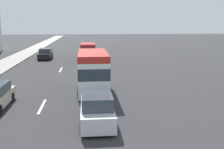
% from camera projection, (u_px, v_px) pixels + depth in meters
% --- Properties ---
extents(ground_plane, '(198.00, 198.00, 0.00)m').
position_uv_depth(ground_plane, '(63.00, 66.00, 35.01)').
color(ground_plane, '#2D2D30').
extents(sidewalk_right, '(162.00, 3.38, 0.15)m').
position_uv_depth(sidewalk_right, '(1.00, 66.00, 34.26)').
color(sidewalk_right, '#9E9B93').
rests_on(sidewalk_right, ground_plane).
extents(lane_stripe_mid, '(3.20, 0.16, 0.01)m').
position_uv_depth(lane_stripe_mid, '(42.00, 106.00, 18.00)').
color(lane_stripe_mid, silver).
rests_on(lane_stripe_mid, ground_plane).
extents(lane_stripe_far, '(3.20, 0.16, 0.01)m').
position_uv_depth(lane_stripe_far, '(61.00, 70.00, 32.02)').
color(lane_stripe_far, silver).
rests_on(lane_stripe_far, ground_plane).
extents(car_lead, '(4.20, 1.86, 1.63)m').
position_uv_depth(car_lead, '(45.00, 54.00, 41.28)').
color(car_lead, black).
rests_on(car_lead, ground_plane).
extents(van_second, '(4.71, 2.15, 2.57)m').
position_uv_depth(van_second, '(88.00, 51.00, 38.63)').
color(van_second, '#A51E1E').
rests_on(van_second, ground_plane).
extents(minibus_fourth, '(6.15, 2.35, 3.22)m').
position_uv_depth(minibus_fourth, '(93.00, 71.00, 21.30)').
color(minibus_fourth, silver).
rests_on(minibus_fourth, ground_plane).
extents(car_fifth, '(4.52, 1.82, 1.70)m').
position_uv_depth(car_fifth, '(97.00, 109.00, 14.86)').
color(car_fifth, silver).
rests_on(car_fifth, ground_plane).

